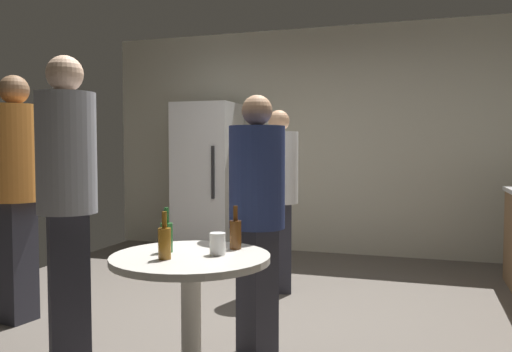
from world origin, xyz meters
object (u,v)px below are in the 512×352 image
at_px(beer_bottle_green, 167,236).
at_px(person_in_navy_shirt, 257,205).
at_px(refrigerator, 208,178).
at_px(person_in_gray_shirt, 67,184).
at_px(person_in_orange_shirt, 16,178).
at_px(foreground_table, 191,276).
at_px(beer_bottle_amber, 165,242).
at_px(beer_bottle_brown, 235,233).
at_px(person_in_white_shirt, 279,187).
at_px(plastic_cup_white, 218,244).

distance_m(beer_bottle_green, person_in_navy_shirt, 0.69).
bearing_deg(refrigerator, person_in_gray_shirt, -81.25).
distance_m(person_in_navy_shirt, person_in_orange_shirt, 1.84).
distance_m(foreground_table, person_in_orange_shirt, 1.87).
relative_size(beer_bottle_amber, beer_bottle_brown, 1.00).
relative_size(person_in_gray_shirt, person_in_white_shirt, 1.13).
xyz_separation_m(refrigerator, foreground_table, (1.37, -3.41, -0.27)).
xyz_separation_m(person_in_navy_shirt, person_in_white_shirt, (-0.24, 1.36, 0.00)).
xyz_separation_m(refrigerator, beer_bottle_brown, (1.53, -3.21, -0.08)).
bearing_deg(person_in_white_shirt, refrigerator, -154.53).
distance_m(beer_bottle_brown, beer_bottle_green, 0.36).
bearing_deg(person_in_gray_shirt, beer_bottle_amber, 22.77).
bearing_deg(person_in_gray_shirt, beer_bottle_green, 31.76).
bearing_deg(person_in_navy_shirt, person_in_orange_shirt, -53.91).
height_order(beer_bottle_amber, beer_bottle_brown, same).
bearing_deg(person_in_gray_shirt, person_in_orange_shirt, -166.54).
height_order(person_in_navy_shirt, person_in_orange_shirt, person_in_orange_shirt).
height_order(person_in_navy_shirt, person_in_gray_shirt, person_in_gray_shirt).
bearing_deg(plastic_cup_white, person_in_gray_shirt, 171.95).
relative_size(beer_bottle_green, person_in_orange_shirt, 0.13).
height_order(beer_bottle_amber, beer_bottle_green, same).
bearing_deg(plastic_cup_white, beer_bottle_green, -175.68).
distance_m(refrigerator, person_in_gray_shirt, 3.27).
xyz_separation_m(person_in_white_shirt, person_in_orange_shirt, (-1.60, -1.33, 0.12)).
relative_size(refrigerator, person_in_gray_shirt, 1.00).
relative_size(refrigerator, person_in_orange_shirt, 1.01).
xyz_separation_m(refrigerator, person_in_orange_shirt, (-0.32, -2.74, 0.15)).
relative_size(beer_bottle_brown, person_in_navy_shirt, 0.14).
height_order(refrigerator, foreground_table, refrigerator).
height_order(beer_bottle_amber, person_in_white_shirt, person_in_white_shirt).
height_order(refrigerator, beer_bottle_brown, refrigerator).
height_order(refrigerator, plastic_cup_white, refrigerator).
xyz_separation_m(beer_bottle_green, person_in_orange_shirt, (-1.55, 0.65, 0.23)).
bearing_deg(person_in_orange_shirt, beer_bottle_amber, -17.05).
height_order(beer_bottle_amber, person_in_gray_shirt, person_in_gray_shirt).
xyz_separation_m(beer_bottle_brown, person_in_gray_shirt, (-1.04, -0.02, 0.24)).
bearing_deg(person_in_navy_shirt, beer_bottle_green, 12.09).
height_order(refrigerator, beer_bottle_green, refrigerator).
xyz_separation_m(beer_bottle_green, person_in_white_shirt, (0.05, 1.98, 0.11)).
bearing_deg(beer_bottle_green, beer_bottle_amber, -65.73).
bearing_deg(beer_bottle_brown, beer_bottle_green, -148.93).
bearing_deg(person_in_white_shirt, beer_bottle_brown, -8.47).
relative_size(beer_bottle_brown, person_in_orange_shirt, 0.13).
relative_size(plastic_cup_white, person_in_orange_shirt, 0.06).
distance_m(refrigerator, beer_bottle_amber, 3.77).
xyz_separation_m(beer_bottle_amber, person_in_orange_shirt, (-1.62, 0.80, 0.23)).
distance_m(beer_bottle_brown, person_in_gray_shirt, 1.06).
height_order(refrigerator, person_in_orange_shirt, refrigerator).
relative_size(beer_bottle_brown, person_in_gray_shirt, 0.13).
bearing_deg(person_in_gray_shirt, person_in_navy_shirt, 68.37).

